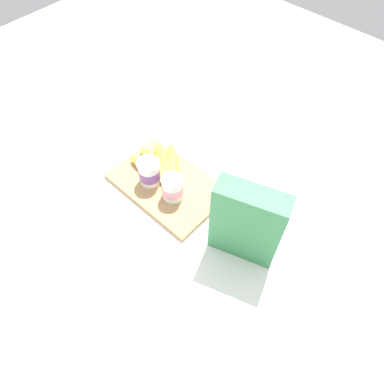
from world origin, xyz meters
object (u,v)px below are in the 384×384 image
banana_bunch (161,166)px  cutting_board (167,184)px  yogurt_cup_front (173,188)px  yogurt_cup_back (149,172)px  spoon (116,160)px  cereal_box (247,224)px

banana_bunch → cutting_board: bearing=151.4°
yogurt_cup_front → banana_bunch: (0.10, -0.05, -0.02)m
cutting_board → yogurt_cup_front: size_ratio=4.23×
cutting_board → banana_bunch: 0.06m
yogurt_cup_back → cutting_board: bearing=-146.6°
banana_bunch → spoon: (0.15, 0.07, -0.03)m
yogurt_cup_front → banana_bunch: bearing=-26.5°
cereal_box → banana_bunch: cereal_box is taller
cutting_board → yogurt_cup_back: bearing=33.4°
yogurt_cup_front → yogurt_cup_back: (0.09, 0.01, 0.00)m
yogurt_cup_back → banana_bunch: size_ratio=0.43×
yogurt_cup_back → spoon: yogurt_cup_back is taller
yogurt_cup_front → banana_bunch: yogurt_cup_front is taller
cutting_board → yogurt_cup_back: yogurt_cup_back is taller
spoon → yogurt_cup_back: bearing=-175.1°
cutting_board → cereal_box: cereal_box is taller
banana_bunch → spoon: banana_bunch is taller
cutting_board → banana_bunch: size_ratio=1.71×
yogurt_cup_back → cereal_box: bearing=-177.1°
cutting_board → spoon: size_ratio=2.54×
cereal_box → yogurt_cup_back: bearing=163.6°
yogurt_cup_back → banana_bunch: yogurt_cup_back is taller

